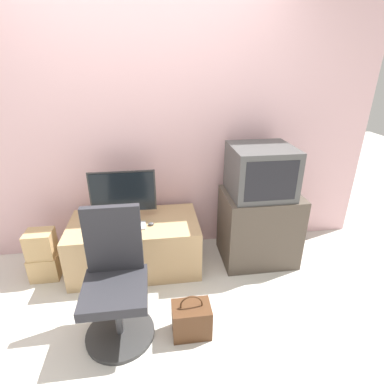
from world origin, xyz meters
TOP-DOWN VIEW (x-y plane):
  - ground_plane at (0.00, 0.00)m, footprint 12.00×12.00m
  - wall_back at (0.00, 1.32)m, footprint 4.40×0.05m
  - desk at (-0.16, 0.94)m, footprint 1.15×0.61m
  - side_stand at (1.01, 0.92)m, footprint 0.69×0.52m
  - main_monitor at (-0.23, 1.01)m, footprint 0.58×0.18m
  - keyboard at (-0.22, 0.86)m, footprint 0.35×0.13m
  - mouse at (0.00, 0.86)m, footprint 0.05×0.04m
  - crt_tv at (0.99, 0.93)m, footprint 0.54×0.52m
  - office_chair at (-0.25, 0.21)m, footprint 0.48×0.48m
  - cardboard_box_lower at (-0.96, 0.90)m, footprint 0.25×0.21m
  - cardboard_box_upper at (-0.96, 0.90)m, footprint 0.23×0.19m
  - handbag at (0.26, 0.11)m, footprint 0.27×0.19m

SIDE VIEW (x-z plane):
  - ground_plane at x=0.00m, z-range 0.00..0.00m
  - cardboard_box_lower at x=-0.96m, z-range 0.00..0.23m
  - handbag at x=0.26m, z-range -0.04..0.30m
  - desk at x=-0.16m, z-range 0.00..0.48m
  - cardboard_box_upper at x=-0.96m, z-range 0.23..0.46m
  - side_stand at x=1.01m, z-range 0.00..0.69m
  - office_chair at x=-0.25m, z-range -0.07..0.87m
  - keyboard at x=-0.22m, z-range 0.48..0.49m
  - mouse at x=0.00m, z-range 0.48..0.51m
  - main_monitor at x=-0.23m, z-range 0.49..0.94m
  - crt_tv at x=0.99m, z-range 0.69..1.13m
  - wall_back at x=0.00m, z-range 0.00..2.60m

